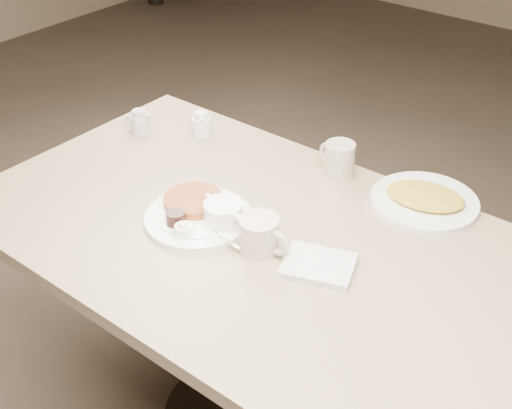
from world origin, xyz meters
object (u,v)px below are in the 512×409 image
Objects in this scene: main_plate at (202,213)px; coffee_mug_far at (339,159)px; coffee_mug_near at (260,235)px; creamer_left at (140,123)px; diner_table at (251,281)px; creamer_right at (201,125)px; hash_plate at (425,200)px.

coffee_mug_far is at bearing 70.26° from main_plate.
creamer_left is (-0.68, 0.24, -0.01)m from coffee_mug_near.
creamer_left is at bearing -163.94° from coffee_mug_far.
diner_table is 18.44× the size of creamer_right.
coffee_mug_near is at bearing -116.76° from hash_plate.
main_plate is 0.47m from creamer_right.
creamer_right is (-0.47, -0.07, -0.01)m from coffee_mug_far.
creamer_right is at bearing -171.61° from coffee_mug_far.
main_plate is 0.44m from coffee_mug_far.
coffee_mug_near reaches higher than creamer_right.
coffee_mug_far is (0.15, 0.42, 0.03)m from main_plate.
creamer_left and creamer_right have the same top height.
coffee_mug_far reaches higher than coffee_mug_near.
coffee_mug_near is at bearing -1.33° from main_plate.
coffee_mug_near is (0.20, -0.00, 0.02)m from main_plate.
coffee_mug_near is 1.73× the size of creamer_right.
diner_table is at bearing 18.85° from main_plate.
coffee_mug_near reaches higher than creamer_left.
coffee_mug_near is 0.43m from coffee_mug_far.
coffee_mug_near is 0.49m from hash_plate.
coffee_mug_far is 1.47× the size of creamer_left.
diner_table is 0.23m from coffee_mug_near.
creamer_right is (-0.52, 0.35, -0.01)m from coffee_mug_near.
main_plate is at bearing 178.67° from coffee_mug_near.
coffee_mug_near is 1.58× the size of creamer_left.
main_plate is 1.06× the size of hash_plate.
creamer_left is 0.92m from hash_plate.
coffee_mug_near is (0.07, -0.05, 0.22)m from diner_table.
diner_table is 0.24m from main_plate.
creamer_right is (0.16, 0.11, -0.00)m from creamer_left.
creamer_left reaches higher than diner_table.
coffee_mug_far is (-0.05, 0.42, 0.00)m from coffee_mug_near.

